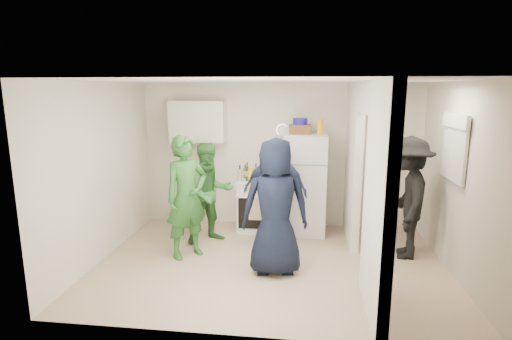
# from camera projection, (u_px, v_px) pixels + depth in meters

# --- Properties ---
(floor) EXTENTS (4.80, 4.80, 0.00)m
(floor) POSITION_uv_depth(u_px,v_px,m) (271.00, 263.00, 5.58)
(floor) COLOR #C5AA8B
(floor) RESTS_ON ground
(wall_back) EXTENTS (4.80, 0.00, 4.80)m
(wall_back) POSITION_uv_depth(u_px,v_px,m) (279.00, 156.00, 6.98)
(wall_back) COLOR silver
(wall_back) RESTS_ON floor
(wall_front) EXTENTS (4.80, 0.00, 4.80)m
(wall_front) POSITION_uv_depth(u_px,v_px,m) (256.00, 216.00, 3.68)
(wall_front) COLOR silver
(wall_front) RESTS_ON floor
(wall_left) EXTENTS (0.00, 3.40, 3.40)m
(wall_left) POSITION_uv_depth(u_px,v_px,m) (102.00, 172.00, 5.61)
(wall_left) COLOR silver
(wall_left) RESTS_ON floor
(wall_right) EXTENTS (0.00, 3.40, 3.40)m
(wall_right) POSITION_uv_depth(u_px,v_px,m) (460.00, 181.00, 5.05)
(wall_right) COLOR silver
(wall_right) RESTS_ON floor
(ceiling) EXTENTS (4.80, 4.80, 0.00)m
(ceiling) POSITION_uv_depth(u_px,v_px,m) (272.00, 81.00, 5.08)
(ceiling) COLOR white
(ceiling) RESTS_ON wall_back
(partition_pier_back) EXTENTS (0.12, 1.20, 2.50)m
(partition_pier_back) POSITION_uv_depth(u_px,v_px,m) (353.00, 163.00, 6.26)
(partition_pier_back) COLOR silver
(partition_pier_back) RESTS_ON floor
(partition_pier_front) EXTENTS (0.12, 1.20, 2.50)m
(partition_pier_front) POSITION_uv_depth(u_px,v_px,m) (378.00, 202.00, 4.12)
(partition_pier_front) COLOR silver
(partition_pier_front) RESTS_ON floor
(partition_header) EXTENTS (0.12, 1.00, 0.40)m
(partition_header) POSITION_uv_depth(u_px,v_px,m) (368.00, 97.00, 4.98)
(partition_header) COLOR silver
(partition_header) RESTS_ON partition_pier_back
(stove) EXTENTS (0.74, 0.61, 0.88)m
(stove) POSITION_uv_depth(u_px,v_px,m) (260.00, 205.00, 6.86)
(stove) COLOR white
(stove) RESTS_ON floor
(upper_cabinet) EXTENTS (0.95, 0.34, 0.70)m
(upper_cabinet) POSITION_uv_depth(u_px,v_px,m) (198.00, 121.00, 6.85)
(upper_cabinet) COLOR silver
(upper_cabinet) RESTS_ON wall_back
(fridge) EXTENTS (0.69, 0.67, 1.67)m
(fridge) POSITION_uv_depth(u_px,v_px,m) (305.00, 184.00, 6.66)
(fridge) COLOR white
(fridge) RESTS_ON floor
(wicker_basket) EXTENTS (0.35, 0.25, 0.15)m
(wicker_basket) POSITION_uv_depth(u_px,v_px,m) (300.00, 129.00, 6.54)
(wicker_basket) COLOR brown
(wicker_basket) RESTS_ON fridge
(blue_bowl) EXTENTS (0.24, 0.24, 0.11)m
(blue_bowl) POSITION_uv_depth(u_px,v_px,m) (300.00, 121.00, 6.52)
(blue_bowl) COLOR #221591
(blue_bowl) RESTS_ON wicker_basket
(yellow_cup_stack_top) EXTENTS (0.09, 0.09, 0.25)m
(yellow_cup_stack_top) POSITION_uv_depth(u_px,v_px,m) (320.00, 127.00, 6.35)
(yellow_cup_stack_top) COLOR #FFA715
(yellow_cup_stack_top) RESTS_ON fridge
(wall_clock) EXTENTS (0.22, 0.02, 0.22)m
(wall_clock) POSITION_uv_depth(u_px,v_px,m) (283.00, 130.00, 6.87)
(wall_clock) COLOR white
(wall_clock) RESTS_ON wall_back
(spice_shelf) EXTENTS (0.35, 0.08, 0.03)m
(spice_shelf) POSITION_uv_depth(u_px,v_px,m) (279.00, 150.00, 6.92)
(spice_shelf) COLOR olive
(spice_shelf) RESTS_ON wall_back
(nook_window) EXTENTS (0.03, 0.70, 0.80)m
(nook_window) POSITION_uv_depth(u_px,v_px,m) (456.00, 148.00, 5.16)
(nook_window) COLOR black
(nook_window) RESTS_ON wall_right
(nook_window_frame) EXTENTS (0.04, 0.76, 0.86)m
(nook_window_frame) POSITION_uv_depth(u_px,v_px,m) (455.00, 148.00, 5.17)
(nook_window_frame) COLOR white
(nook_window_frame) RESTS_ON wall_right
(nook_valance) EXTENTS (0.04, 0.82, 0.18)m
(nook_valance) POSITION_uv_depth(u_px,v_px,m) (455.00, 121.00, 5.10)
(nook_valance) COLOR white
(nook_valance) RESTS_ON wall_right
(yellow_cup_stack_stove) EXTENTS (0.09, 0.09, 0.25)m
(yellow_cup_stack_stove) POSITION_uv_depth(u_px,v_px,m) (251.00, 175.00, 6.55)
(yellow_cup_stack_stove) COLOR yellow
(yellow_cup_stack_stove) RESTS_ON stove
(red_cup) EXTENTS (0.09, 0.09, 0.12)m
(red_cup) POSITION_uv_depth(u_px,v_px,m) (272.00, 180.00, 6.54)
(red_cup) COLOR #BC0C32
(red_cup) RESTS_ON stove
(person_green_left) EXTENTS (0.75, 0.76, 1.77)m
(person_green_left) POSITION_uv_depth(u_px,v_px,m) (187.00, 197.00, 5.68)
(person_green_left) COLOR #2A6A2B
(person_green_left) RESTS_ON floor
(person_green_center) EXTENTS (0.98, 0.93, 1.59)m
(person_green_center) POSITION_uv_depth(u_px,v_px,m) (210.00, 193.00, 6.26)
(person_green_center) COLOR #367533
(person_green_center) RESTS_ON floor
(person_denim) EXTENTS (1.04, 0.55, 1.69)m
(person_denim) POSITION_uv_depth(u_px,v_px,m) (275.00, 192.00, 6.11)
(person_denim) COLOR navy
(person_denim) RESTS_ON floor
(person_navy) EXTENTS (0.96, 0.70, 1.80)m
(person_navy) POSITION_uv_depth(u_px,v_px,m) (275.00, 207.00, 5.15)
(person_navy) COLOR black
(person_navy) RESTS_ON floor
(person_nook) EXTENTS (0.82, 1.22, 1.75)m
(person_nook) POSITION_uv_depth(u_px,v_px,m) (408.00, 198.00, 5.68)
(person_nook) COLOR black
(person_nook) RESTS_ON floor
(bottle_a) EXTENTS (0.07, 0.07, 0.24)m
(bottle_a) POSITION_uv_depth(u_px,v_px,m) (245.00, 171.00, 6.89)
(bottle_a) COLOR olive
(bottle_a) RESTS_ON stove
(bottle_b) EXTENTS (0.06, 0.06, 0.32)m
(bottle_b) POSITION_uv_depth(u_px,v_px,m) (247.00, 172.00, 6.68)
(bottle_b) COLOR #174723
(bottle_b) RESTS_ON stove
(bottle_c) EXTENTS (0.06, 0.06, 0.26)m
(bottle_c) POSITION_uv_depth(u_px,v_px,m) (256.00, 171.00, 6.89)
(bottle_c) COLOR #B1BCC0
(bottle_c) RESTS_ON stove
(bottle_d) EXTENTS (0.07, 0.07, 0.25)m
(bottle_d) POSITION_uv_depth(u_px,v_px,m) (260.00, 174.00, 6.69)
(bottle_d) COLOR brown
(bottle_d) RESTS_ON stove
(bottle_e) EXTENTS (0.07, 0.07, 0.29)m
(bottle_e) POSITION_uv_depth(u_px,v_px,m) (267.00, 170.00, 6.92)
(bottle_e) COLOR #99A3A9
(bottle_e) RESTS_ON stove
(bottle_f) EXTENTS (0.07, 0.07, 0.25)m
(bottle_f) POSITION_uv_depth(u_px,v_px,m) (270.00, 173.00, 6.74)
(bottle_f) COLOR #123314
(bottle_f) RESTS_ON stove
(bottle_g) EXTENTS (0.07, 0.07, 0.32)m
(bottle_g) POSITION_uv_depth(u_px,v_px,m) (276.00, 170.00, 6.84)
(bottle_g) COLOR olive
(bottle_g) RESTS_ON stove
(bottle_h) EXTENTS (0.07, 0.07, 0.28)m
(bottle_h) POSITION_uv_depth(u_px,v_px,m) (240.00, 173.00, 6.66)
(bottle_h) COLOR #A8ACB4
(bottle_h) RESTS_ON stove
(bottle_i) EXTENTS (0.07, 0.07, 0.31)m
(bottle_i) POSITION_uv_depth(u_px,v_px,m) (263.00, 170.00, 6.85)
(bottle_i) COLOR #612710
(bottle_i) RESTS_ON stove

